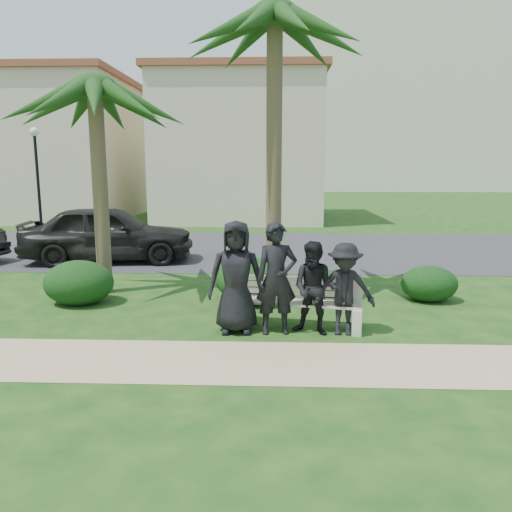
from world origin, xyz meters
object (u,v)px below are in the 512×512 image
(park_bench, at_px, (292,306))
(man_d, at_px, (345,289))
(street_lamp, at_px, (36,161))
(car_a, at_px, (109,233))
(man_c, at_px, (315,288))
(man_a, at_px, (236,277))
(palm_left, at_px, (95,89))
(man_b, at_px, (277,279))
(palm_right, at_px, (275,19))

(park_bench, bearing_deg, man_d, -12.93)
(street_lamp, distance_m, park_bench, 16.06)
(man_d, height_order, car_a, car_a)
(man_c, distance_m, car_a, 8.23)
(man_a, relative_size, man_d, 1.22)
(park_bench, height_order, palm_left, palm_left)
(man_b, distance_m, man_c, 0.64)
(man_a, height_order, palm_right, palm_right)
(man_b, distance_m, palm_right, 5.22)
(park_bench, height_order, man_d, man_d)
(man_a, xyz_separation_m, man_b, (0.67, -0.05, -0.01))
(park_bench, xyz_separation_m, man_d, (0.84, -0.34, 0.39))
(car_a, bearing_deg, man_d, -143.85)
(man_a, distance_m, man_b, 0.67)
(car_a, bearing_deg, street_lamp, 30.46)
(man_a, xyz_separation_m, car_a, (-4.17, 6.11, -0.11))
(man_d, bearing_deg, man_c, -177.59)
(man_a, bearing_deg, man_c, -4.94)
(palm_right, bearing_deg, man_d, -64.49)
(park_bench, distance_m, palm_left, 6.05)
(park_bench, xyz_separation_m, car_a, (-5.10, 5.83, 0.45))
(man_c, height_order, palm_left, palm_left)
(palm_left, bearing_deg, street_lamp, 121.52)
(car_a, bearing_deg, man_b, -149.58)
(car_a, bearing_deg, palm_right, -135.76)
(man_b, relative_size, man_d, 1.21)
(park_bench, distance_m, man_d, 0.99)
(park_bench, bearing_deg, palm_left, 159.71)
(man_d, distance_m, palm_right, 5.50)
(palm_right, bearing_deg, man_a, -104.27)
(palm_right, relative_size, car_a, 1.36)
(palm_left, relative_size, car_a, 1.09)
(man_c, height_order, palm_right, palm_right)
(man_a, height_order, man_d, man_a)
(man_a, height_order, car_a, man_a)
(palm_right, bearing_deg, car_a, 141.94)
(man_a, relative_size, car_a, 0.39)
(street_lamp, xyz_separation_m, man_d, (10.95, -12.56, -2.18))
(palm_right, bearing_deg, man_b, -88.54)
(man_a, xyz_separation_m, palm_right, (0.60, 2.37, 4.61))
(man_c, height_order, car_a, car_a)
(man_c, relative_size, palm_left, 0.29)
(street_lamp, distance_m, man_d, 16.80)
(man_d, bearing_deg, street_lamp, 134.31)
(park_bench, xyz_separation_m, man_b, (-0.26, -0.32, 0.55))
(man_a, bearing_deg, man_d, -4.40)
(street_lamp, xyz_separation_m, man_a, (9.18, -12.49, -2.01))
(man_d, relative_size, palm_left, 0.29)
(street_lamp, relative_size, park_bench, 1.77)
(man_a, xyz_separation_m, palm_left, (-3.09, 2.55, 3.35))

